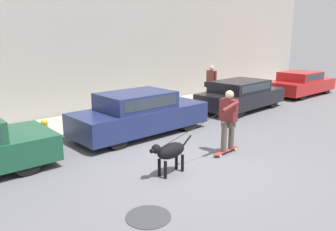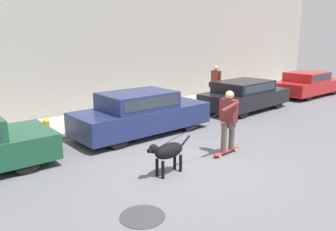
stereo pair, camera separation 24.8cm
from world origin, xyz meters
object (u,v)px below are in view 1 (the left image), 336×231
(parked_car_1, at_px, (140,114))
(fire_hydrant, at_px, (45,132))
(parked_car_2, at_px, (241,95))
(pedestrian_with_bag, at_px, (211,81))
(skateboarder, at_px, (228,118))
(parked_car_3, at_px, (301,84))
(dog, at_px, (170,152))

(parked_car_1, bearing_deg, fire_hydrant, 161.58)
(parked_car_2, xyz_separation_m, pedestrian_with_bag, (0.15, 1.73, 0.38))
(skateboarder, relative_size, fire_hydrant, 3.80)
(parked_car_1, distance_m, fire_hydrant, 2.74)
(parked_car_3, bearing_deg, dog, -165.45)
(parked_car_2, bearing_deg, parked_car_3, -2.12)
(parked_car_2, xyz_separation_m, skateboarder, (-4.53, -2.85, 0.32))
(fire_hydrant, bearing_deg, parked_car_2, -6.42)
(parked_car_1, height_order, fire_hydrant, parked_car_1)
(parked_car_3, relative_size, pedestrian_with_bag, 2.70)
(pedestrian_with_bag, distance_m, fire_hydrant, 7.97)
(parked_car_1, bearing_deg, dog, -115.32)
(dog, xyz_separation_m, skateboarder, (1.98, -0.01, 0.41))
(parked_car_1, height_order, skateboarder, skateboarder)
(parked_car_1, xyz_separation_m, parked_car_3, (10.30, 0.00, -0.05))
(parked_car_2, xyz_separation_m, fire_hydrant, (-7.75, 0.87, -0.22))
(parked_car_2, height_order, pedestrian_with_bag, pedestrian_with_bag)
(parked_car_3, height_order, pedestrian_with_bag, pedestrian_with_bag)
(skateboarder, xyz_separation_m, fire_hydrant, (-3.22, 3.72, -0.54))
(parked_car_2, xyz_separation_m, dog, (-6.51, -2.84, -0.09))
(skateboarder, height_order, fire_hydrant, skateboarder)
(parked_car_1, relative_size, skateboarder, 1.51)
(parked_car_1, relative_size, fire_hydrant, 5.73)
(parked_car_1, relative_size, parked_car_2, 1.05)
(pedestrian_with_bag, bearing_deg, fire_hydrant, -173.76)
(dog, bearing_deg, skateboarder, 176.25)
(parked_car_3, distance_m, pedestrian_with_bag, 5.30)
(skateboarder, bearing_deg, fire_hydrant, -52.95)
(parked_car_1, xyz_separation_m, pedestrian_with_bag, (5.31, 1.73, 0.36))
(parked_car_3, height_order, dog, parked_car_3)
(parked_car_2, relative_size, fire_hydrant, 5.49)
(dog, height_order, pedestrian_with_bag, pedestrian_with_bag)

